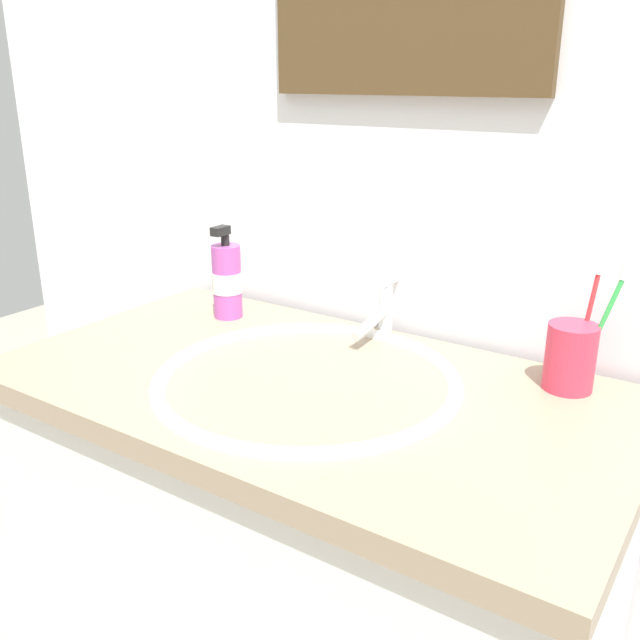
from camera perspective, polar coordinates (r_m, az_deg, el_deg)
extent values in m
cube|color=silver|center=(1.25, 7.29, 15.07)|extent=(2.18, 0.04, 2.40)
cube|color=silver|center=(1.32, -0.96, -22.76)|extent=(0.94, 0.51, 0.81)
cube|color=gray|center=(1.08, -1.09, -5.84)|extent=(0.98, 0.54, 0.04)
ellipsoid|color=white|center=(1.09, -0.88, -7.42)|extent=(0.42, 0.42, 0.10)
torus|color=white|center=(1.07, -0.90, -4.98)|extent=(0.48, 0.48, 0.02)
cylinder|color=#595B60|center=(1.12, -0.87, -9.58)|extent=(0.03, 0.03, 0.01)
cylinder|color=silver|center=(1.25, 5.52, 0.67)|extent=(0.02, 0.02, 0.09)
cylinder|color=silver|center=(1.21, 4.32, -0.23)|extent=(0.02, 0.11, 0.04)
cylinder|color=silver|center=(1.25, 5.93, 3.05)|extent=(0.01, 0.05, 0.01)
cylinder|color=#D8334C|center=(1.09, 19.78, -2.87)|extent=(0.07, 0.07, 0.10)
cylinder|color=red|center=(1.10, 20.92, -0.38)|extent=(0.02, 0.04, 0.18)
cube|color=white|center=(1.09, 21.94, 4.10)|extent=(0.01, 0.02, 0.03)
cylinder|color=green|center=(1.08, 21.83, -0.80)|extent=(0.06, 0.03, 0.18)
cube|color=white|center=(1.06, 23.74, 3.62)|extent=(0.02, 0.01, 0.03)
cylinder|color=#B24CA5|center=(1.34, -7.60, 3.14)|extent=(0.05, 0.05, 0.14)
cylinder|color=black|center=(1.32, -7.76, 6.49)|extent=(0.02, 0.02, 0.02)
cube|color=black|center=(1.31, -8.15, 7.24)|extent=(0.02, 0.04, 0.02)
cylinder|color=white|center=(1.34, -7.60, 3.09)|extent=(0.06, 0.06, 0.04)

